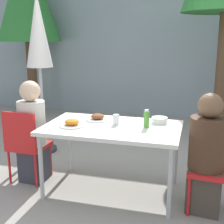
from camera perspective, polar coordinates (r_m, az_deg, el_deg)
The scene contains 13 objects.
ground_plane at distance 3.52m, azimuth -0.00°, elevation -14.26°, with size 24.00×24.00×0.00m, color gray.
building_facade at distance 6.62m, azimuth 8.45°, elevation 12.27°, with size 10.00×0.20×3.00m.
dining_table at distance 3.25m, azimuth -0.00°, elevation -3.56°, with size 1.41×0.85×0.74m.
chair_left at distance 3.67m, azimuth -15.60°, elevation -5.17°, with size 0.42×0.42×0.85m.
person_left at distance 3.68m, azimuth -14.33°, elevation -3.80°, with size 0.31×0.31×1.17m.
chair_right at distance 3.18m, azimuth 17.92°, elevation -8.31°, with size 0.44×0.44×0.85m.
person_right at distance 3.08m, azimuth 16.93°, elevation -7.87°, with size 0.35×0.35×1.15m.
closed_umbrella at distance 4.46m, azimuth -13.30°, elevation 13.20°, with size 0.36×0.36×2.24m.
plate_0 at distance 3.46m, azimuth -2.66°, elevation -1.04°, with size 0.26×0.26×0.07m.
plate_1 at distance 3.26m, azimuth -7.34°, elevation -2.07°, with size 0.27×0.27×0.07m.
bottle at distance 3.18m, azimuth 6.32°, elevation -1.29°, with size 0.06×0.06×0.19m.
drinking_cup at distance 3.27m, azimuth 0.74°, elevation -1.38°, with size 0.07×0.07×0.11m.
salad_bowl at distance 3.38m, azimuth 8.68°, elevation -1.48°, with size 0.17×0.17×0.06m.
Camera 1 is at (0.83, -2.99, 1.65)m, focal length 50.00 mm.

